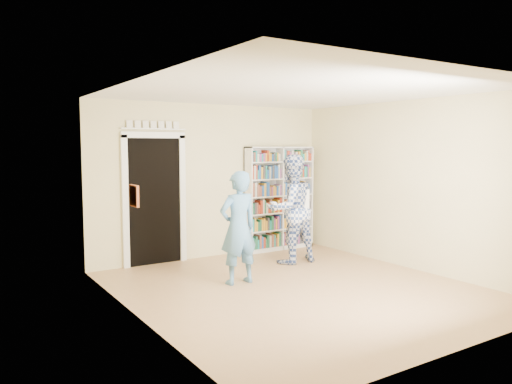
{
  "coord_description": "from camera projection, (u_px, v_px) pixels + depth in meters",
  "views": [
    {
      "loc": [
        -4.14,
        -5.34,
        1.97
      ],
      "look_at": [
        -0.11,
        0.9,
        1.28
      ],
      "focal_mm": 35.0,
      "sensor_mm": 36.0,
      "label": 1
    }
  ],
  "objects": [
    {
      "name": "floor",
      "position": [
        298.0,
        289.0,
        6.89
      ],
      "size": [
        5.0,
        5.0,
        0.0
      ],
      "primitive_type": "plane",
      "color": "#AB7F52",
      "rests_on": "ground"
    },
    {
      "name": "wall_right",
      "position": [
        410.0,
        185.0,
        7.98
      ],
      "size": [
        0.0,
        5.0,
        5.0
      ],
      "primitive_type": "plane",
      "rotation": [
        1.57,
        0.0,
        -1.57
      ],
      "color": "beige",
      "rests_on": "floor"
    },
    {
      "name": "wall_left",
      "position": [
        139.0,
        202.0,
        5.55
      ],
      "size": [
        0.0,
        5.0,
        5.0
      ],
      "primitive_type": "plane",
      "rotation": [
        1.57,
        0.0,
        1.57
      ],
      "color": "beige",
      "rests_on": "floor"
    },
    {
      "name": "ceiling",
      "position": [
        300.0,
        91.0,
        6.64
      ],
      "size": [
        5.0,
        5.0,
        0.0
      ],
      "primitive_type": "plane",
      "rotation": [
        3.14,
        0.0,
        0.0
      ],
      "color": "white",
      "rests_on": "wall_back"
    },
    {
      "name": "wall_back",
      "position": [
        213.0,
        181.0,
        8.86
      ],
      "size": [
        4.5,
        0.0,
        4.5
      ],
      "primitive_type": "plane",
      "rotation": [
        1.57,
        0.0,
        0.0
      ],
      "color": "beige",
      "rests_on": "floor"
    },
    {
      "name": "wall_art",
      "position": [
        134.0,
        196.0,
        5.72
      ],
      "size": [
        0.03,
        0.25,
        0.25
      ],
      "primitive_type": "cube",
      "color": "brown",
      "rests_on": "wall_left"
    },
    {
      "name": "doorway",
      "position": [
        154.0,
        194.0,
        8.26
      ],
      "size": [
        1.1,
        0.08,
        2.43
      ],
      "color": "black",
      "rests_on": "floor"
    },
    {
      "name": "bookshelf",
      "position": [
        279.0,
        198.0,
        9.49
      ],
      "size": [
        1.42,
        0.27,
        1.96
      ],
      "rotation": [
        0.0,
        0.0,
        -0.33
      ],
      "color": "white",
      "rests_on": "floor"
    },
    {
      "name": "man_blue",
      "position": [
        238.0,
        228.0,
        7.1
      ],
      "size": [
        0.6,
        0.4,
        1.62
      ],
      "primitive_type": "imported",
      "rotation": [
        0.0,
        0.0,
        3.16
      ],
      "color": "#5085B3",
      "rests_on": "floor"
    },
    {
      "name": "paper_sheet",
      "position": [
        303.0,
        199.0,
        8.21
      ],
      "size": [
        0.23,
        0.05,
        0.32
      ],
      "primitive_type": "cube",
      "rotation": [
        0.0,
        0.0,
        -0.18
      ],
      "color": "white",
      "rests_on": "man_plaid"
    },
    {
      "name": "man_plaid",
      "position": [
        291.0,
        209.0,
        8.38
      ],
      "size": [
        0.9,
        0.71,
        1.83
      ],
      "primitive_type": "imported",
      "rotation": [
        0.0,
        0.0,
        3.13
      ],
      "color": "navy",
      "rests_on": "floor"
    }
  ]
}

